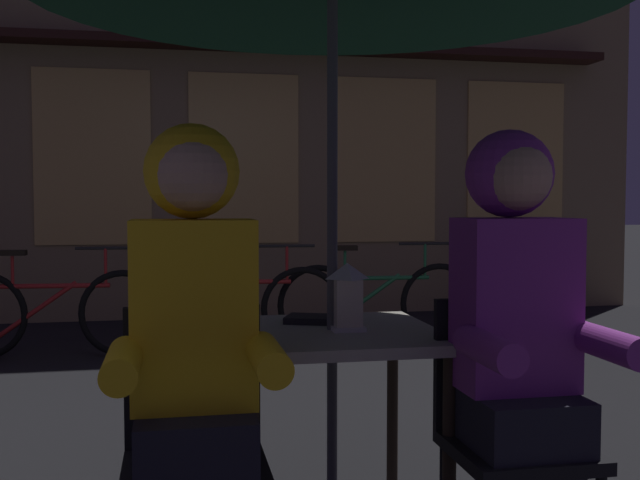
# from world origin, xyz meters

# --- Properties ---
(cafe_table) EXTENTS (0.72, 0.72, 0.74)m
(cafe_table) POSITION_xyz_m (0.00, 0.00, 0.64)
(cafe_table) COLOR #B2AD9E
(cafe_table) RESTS_ON ground_plane
(lantern) EXTENTS (0.11, 0.11, 0.23)m
(lantern) POSITION_xyz_m (0.05, -0.03, 0.86)
(lantern) COLOR white
(lantern) RESTS_ON cafe_table
(chair_left) EXTENTS (0.40, 0.40, 0.87)m
(chair_left) POSITION_xyz_m (-0.48, -0.37, 0.49)
(chair_left) COLOR black
(chair_left) RESTS_ON ground_plane
(chair_right) EXTENTS (0.40, 0.40, 0.87)m
(chair_right) POSITION_xyz_m (0.48, -0.37, 0.49)
(chair_right) COLOR black
(chair_right) RESTS_ON ground_plane
(person_left_hooded) EXTENTS (0.45, 0.56, 1.40)m
(person_left_hooded) POSITION_xyz_m (-0.48, -0.43, 0.85)
(person_left_hooded) COLOR black
(person_left_hooded) RESTS_ON ground_plane
(person_right_hooded) EXTENTS (0.45, 0.56, 1.40)m
(person_right_hooded) POSITION_xyz_m (0.48, -0.43, 0.85)
(person_right_hooded) COLOR black
(person_right_hooded) RESTS_ON ground_plane
(shopfront_building) EXTENTS (10.00, 0.93, 6.20)m
(shopfront_building) POSITION_xyz_m (-0.55, 5.40, 3.09)
(shopfront_building) COLOR #937A56
(shopfront_building) RESTS_ON ground_plane
(bicycle_second) EXTENTS (1.68, 0.18, 0.84)m
(bicycle_second) POSITION_xyz_m (-1.42, 3.36, 0.35)
(bicycle_second) COLOR black
(bicycle_second) RESTS_ON ground_plane
(bicycle_third) EXTENTS (1.68, 0.17, 0.84)m
(bicycle_third) POSITION_xyz_m (-0.04, 3.36, 0.35)
(bicycle_third) COLOR black
(bicycle_third) RESTS_ON ground_plane
(bicycle_fourth) EXTENTS (1.68, 0.15, 0.84)m
(bicycle_fourth) POSITION_xyz_m (1.13, 3.44, 0.35)
(bicycle_fourth) COLOR black
(bicycle_fourth) RESTS_ON ground_plane
(book) EXTENTS (0.24, 0.20, 0.02)m
(book) POSITION_xyz_m (-0.03, 0.16, 0.75)
(book) COLOR black
(book) RESTS_ON cafe_table
(potted_plant) EXTENTS (0.60, 0.60, 0.92)m
(potted_plant) POSITION_xyz_m (3.10, 4.54, 0.54)
(potted_plant) COLOR brown
(potted_plant) RESTS_ON ground_plane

